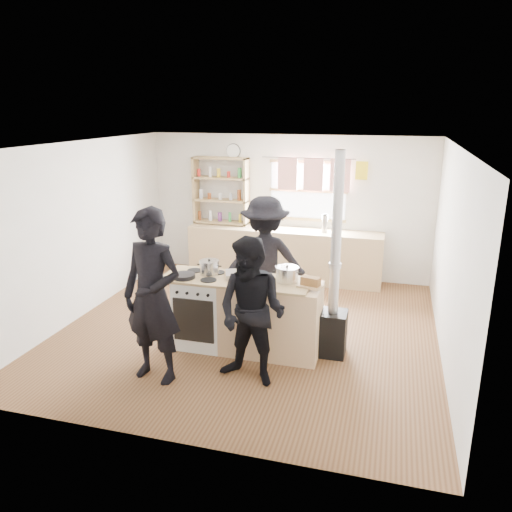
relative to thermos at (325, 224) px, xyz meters
name	(u,v)px	position (x,y,z in m)	size (l,w,h in m)	color
ground	(249,330)	(-0.70, -2.22, -1.05)	(5.00, 5.00, 0.01)	brown
back_counter	(284,254)	(-0.70, 0.00, -0.60)	(3.40, 0.55, 0.90)	tan
shelving_unit	(221,190)	(-1.90, 0.12, 0.46)	(1.00, 0.28, 1.20)	tan
thermos	(325,224)	(0.00, 0.00, 0.00)	(0.10, 0.10, 0.30)	silver
cooking_island	(247,315)	(-0.55, -2.77, -0.58)	(1.97, 0.64, 0.93)	white
skillet_greens	(184,276)	(-1.33, -2.92, -0.09)	(0.37, 0.37, 0.05)	black
roast_tray	(239,274)	(-0.68, -2.70, -0.08)	(0.41, 0.38, 0.07)	silver
stockpot_stove	(209,267)	(-1.07, -2.69, -0.03)	(0.25, 0.25, 0.20)	#BABABC
stockpot_counter	(287,274)	(-0.07, -2.71, -0.03)	(0.28, 0.28, 0.21)	#B8B8BB
bread_board	(311,283)	(0.23, -2.81, -0.07)	(0.32, 0.26, 0.12)	tan
flue_heater	(333,306)	(0.48, -2.62, -0.41)	(0.35, 0.35, 2.50)	black
person_near_left	(153,297)	(-1.35, -3.70, -0.07)	(0.71, 0.47, 1.95)	black
person_near_right	(252,312)	(-0.29, -3.49, -0.22)	(0.80, 0.63, 1.66)	black
person_far	(265,261)	(-0.56, -1.87, -0.15)	(1.16, 0.67, 1.80)	black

